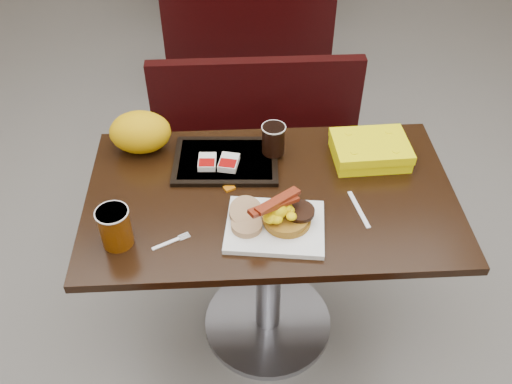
{
  "coord_description": "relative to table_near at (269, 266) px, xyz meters",
  "views": [
    {
      "loc": [
        -0.12,
        -1.31,
        1.98
      ],
      "look_at": [
        -0.05,
        -0.07,
        0.82
      ],
      "focal_mm": 38.81,
      "sensor_mm": 36.0,
      "label": 1
    }
  ],
  "objects": [
    {
      "name": "tray",
      "position": [
        -0.14,
        0.16,
        0.38
      ],
      "size": [
        0.37,
        0.27,
        0.02
      ],
      "primitive_type": "cube",
      "rotation": [
        0.0,
        0.0,
        -0.05
      ],
      "color": "black",
      "rests_on": "table_near"
    },
    {
      "name": "bacon_strips",
      "position": [
        -0.0,
        -0.16,
        0.48
      ],
      "size": [
        0.18,
        0.15,
        0.01
      ],
      "primitive_type": null,
      "rotation": [
        0.0,
        0.0,
        0.56
      ],
      "color": "#4F1005",
      "rests_on": "scrambled_eggs"
    },
    {
      "name": "table_near",
      "position": [
        0.0,
        0.0,
        0.0
      ],
      "size": [
        1.2,
        0.7,
        0.75
      ],
      "primitive_type": null,
      "color": "black",
      "rests_on": "floor"
    },
    {
      "name": "condiment_ketchup",
      "position": [
        -0.04,
        0.06,
        0.38
      ],
      "size": [
        0.04,
        0.03,
        0.01
      ],
      "primitive_type": "cube",
      "rotation": [
        0.0,
        0.0,
        -0.11
      ],
      "color": "#8C0504",
      "rests_on": "table_near"
    },
    {
      "name": "coffee_cup_near",
      "position": [
        -0.47,
        -0.19,
        0.44
      ],
      "size": [
        0.11,
        0.11,
        0.13
      ],
      "primitive_type": "cylinder",
      "rotation": [
        0.0,
        0.0,
        0.26
      ],
      "color": "#934305",
      "rests_on": "table_near"
    },
    {
      "name": "bench_far_s",
      "position": [
        0.0,
        1.9,
        -0.02
      ],
      "size": [
        1.0,
        0.46,
        0.72
      ],
      "primitive_type": null,
      "color": "black",
      "rests_on": "floor"
    },
    {
      "name": "knife",
      "position": [
        0.27,
        -0.09,
        0.38
      ],
      "size": [
        0.04,
        0.17,
        0.0
      ],
      "primitive_type": "cube",
      "rotation": [
        0.0,
        0.0,
        -1.39
      ],
      "color": "white",
      "rests_on": "table_near"
    },
    {
      "name": "paper_bag",
      "position": [
        -0.44,
        0.25,
        0.45
      ],
      "size": [
        0.22,
        0.17,
        0.15
      ],
      "primitive_type": "ellipsoid",
      "rotation": [
        0.0,
        0.0,
        0.05
      ],
      "color": "yellow",
      "rests_on": "table_near"
    },
    {
      "name": "coffee_cup_far",
      "position": [
        0.02,
        0.19,
        0.45
      ],
      "size": [
        0.1,
        0.1,
        0.11
      ],
      "primitive_type": "cylinder",
      "rotation": [
        0.0,
        0.0,
        0.3
      ],
      "color": "black",
      "rests_on": "tray"
    },
    {
      "name": "condiment_syrup",
      "position": [
        -0.14,
        0.03,
        0.38
      ],
      "size": [
        0.04,
        0.04,
        0.01
      ],
      "primitive_type": "cube",
      "rotation": [
        0.0,
        0.0,
        0.47
      ],
      "color": "#B85A07",
      "rests_on": "table_near"
    },
    {
      "name": "clamshell",
      "position": [
        0.36,
        0.16,
        0.41
      ],
      "size": [
        0.26,
        0.2,
        0.07
      ],
      "primitive_type": "cube",
      "rotation": [
        0.0,
        0.0,
        0.04
      ],
      "color": "#F8EB04",
      "rests_on": "table_near"
    },
    {
      "name": "bench_near_n",
      "position": [
        0.0,
        0.7,
        -0.02
      ],
      "size": [
        1.0,
        0.46,
        0.72
      ],
      "primitive_type": null,
      "color": "black",
      "rests_on": "floor"
    },
    {
      "name": "hashbrown_sleeve_right",
      "position": [
        -0.13,
        0.13,
        0.4
      ],
      "size": [
        0.08,
        0.1,
        0.02
      ],
      "primitive_type": "cube",
      "rotation": [
        0.0,
        0.0,
        -0.23
      ],
      "color": "silver",
      "rests_on": "tray"
    },
    {
      "name": "muffin_bottom",
      "position": [
        -0.09,
        -0.17,
        0.4
      ],
      "size": [
        0.12,
        0.12,
        0.02
      ],
      "primitive_type": "cylinder",
      "rotation": [
        0.0,
        0.0,
        0.35
      ],
      "color": "tan",
      "rests_on": "platter"
    },
    {
      "name": "sausage_patty",
      "position": [
        0.08,
        -0.14,
        0.43
      ],
      "size": [
        0.1,
        0.1,
        0.01
      ],
      "primitive_type": "cylinder",
      "rotation": [
        0.0,
        0.0,
        0.12
      ],
      "color": "black",
      "rests_on": "pancake_stack"
    },
    {
      "name": "floor",
      "position": [
        0.0,
        0.0,
        -0.38
      ],
      "size": [
        6.0,
        7.0,
        0.01
      ],
      "primitive_type": "cube",
      "color": "gray",
      "rests_on": "ground"
    },
    {
      "name": "scrambled_eggs",
      "position": [
        0.01,
        -0.16,
        0.45
      ],
      "size": [
        0.1,
        0.09,
        0.05
      ],
      "primitive_type": "ellipsoid",
      "rotation": [
        0.0,
        0.0,
        0.03
      ],
      "color": "yellow",
      "rests_on": "pancake_stack"
    },
    {
      "name": "pancake_stack",
      "position": [
        0.04,
        -0.15,
        0.41
      ],
      "size": [
        0.17,
        0.17,
        0.03
      ],
      "primitive_type": "cylinder",
      "rotation": [
        0.0,
        0.0,
        0.16
      ],
      "color": "#A4721B",
      "rests_on": "platter"
    },
    {
      "name": "muffin_top",
      "position": [
        -0.09,
        -0.13,
        0.42
      ],
      "size": [
        0.12,
        0.12,
        0.06
      ],
      "primitive_type": "cylinder",
      "rotation": [
        0.38,
        0.0,
        0.18
      ],
      "color": "tan",
      "rests_on": "platter"
    },
    {
      "name": "hashbrown_sleeve_left",
      "position": [
        -0.21,
        0.13,
        0.4
      ],
      "size": [
        0.06,
        0.08,
        0.02
      ],
      "primitive_type": "cube",
      "rotation": [
        0.0,
        0.0,
        -0.06
      ],
      "color": "silver",
      "rests_on": "tray"
    },
    {
      "name": "fork",
      "position": [
        -0.33,
        -0.21,
        0.38
      ],
      "size": [
        0.12,
        0.07,
        0.0
      ],
      "primitive_type": null,
      "rotation": [
        0.0,
        0.0,
        0.47
      ],
      "color": "white",
      "rests_on": "table_near"
    },
    {
      "name": "platter",
      "position": [
        0.0,
        -0.16,
        0.38
      ],
      "size": [
        0.32,
        0.27,
        0.02
      ],
      "primitive_type": "cube",
      "rotation": [
        0.0,
        0.0,
        -0.13
      ],
      "color": "white",
      "rests_on": "table_near"
    }
  ]
}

